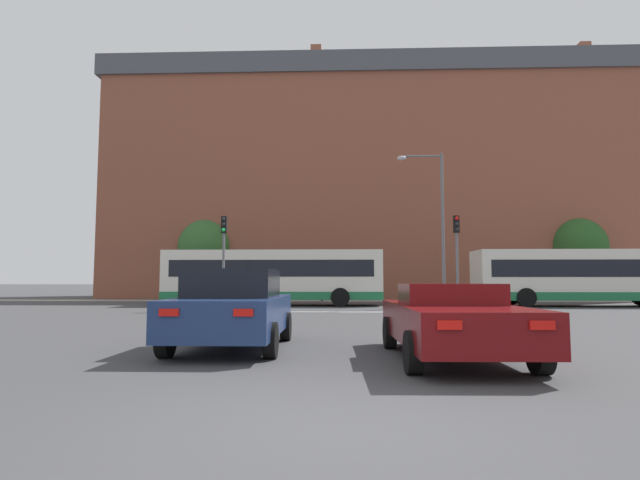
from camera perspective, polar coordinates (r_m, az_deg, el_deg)
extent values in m
plane|color=#3D3D3F|center=(4.84, 0.14, -21.02)|extent=(400.00, 400.00, 0.00)
cube|color=silver|center=(22.15, 1.69, -8.21)|extent=(8.02, 0.30, 0.01)
cube|color=gray|center=(34.64, 1.84, -6.95)|extent=(68.91, 2.50, 0.01)
cube|color=brown|center=(43.51, 6.91, 5.12)|extent=(44.52, 10.80, 17.52)
cube|color=#4C4F56|center=(46.12, 6.79, 16.94)|extent=(45.41, 11.24, 1.67)
cube|color=brown|center=(48.21, -14.19, 18.46)|extent=(0.90, 0.90, 2.06)
cube|color=brown|center=(45.00, -0.45, 20.06)|extent=(0.90, 0.90, 2.06)
cube|color=brown|center=(48.22, 13.11, 18.43)|extent=(0.90, 0.90, 2.06)
cube|color=brown|center=(49.71, 27.92, 18.14)|extent=(0.90, 0.90, 2.06)
cube|color=navy|center=(10.40, -9.84, -8.40)|extent=(1.96, 4.31, 0.71)
cube|color=black|center=(10.34, -9.84, -4.89)|extent=(1.68, 1.95, 0.56)
cylinder|color=black|center=(11.94, -13.00, -9.58)|extent=(0.22, 0.64, 0.64)
cylinder|color=black|center=(11.61, -3.94, -9.83)|extent=(0.22, 0.64, 0.64)
cylinder|color=black|center=(9.39, -17.23, -10.85)|extent=(0.22, 0.64, 0.64)
cylinder|color=black|center=(8.97, -5.68, -11.34)|extent=(0.22, 0.64, 0.64)
cube|color=red|center=(8.45, -16.87, -7.93)|extent=(0.32, 0.05, 0.12)
cube|color=red|center=(8.15, -8.74, -8.20)|extent=(0.32, 0.05, 0.12)
cube|color=#600C0F|center=(9.10, 14.86, -9.12)|extent=(2.00, 4.57, 0.63)
cube|color=#600C0F|center=(9.18, 14.63, -5.98)|extent=(1.67, 1.39, 0.36)
cylinder|color=black|center=(10.34, 7.96, -10.43)|extent=(0.23, 0.64, 0.64)
cylinder|color=black|center=(10.72, 17.92, -10.05)|extent=(0.23, 0.64, 0.64)
cylinder|color=black|center=(7.58, 10.60, -12.51)|extent=(0.23, 0.64, 0.64)
cylinder|color=black|center=(8.08, 23.84, -11.70)|extent=(0.23, 0.64, 0.64)
cube|color=red|center=(6.73, 14.58, -9.39)|extent=(0.32, 0.06, 0.12)
cube|color=red|center=(7.10, 24.05, -8.88)|extent=(0.32, 0.06, 0.12)
cube|color=silver|center=(28.01, -5.32, -4.00)|extent=(11.96, 2.60, 2.69)
cube|color=#1E7042|center=(28.02, -5.33, -6.30)|extent=(11.98, 2.62, 0.44)
cube|color=black|center=(28.02, -5.31, -3.30)|extent=(11.01, 2.63, 0.90)
cylinder|color=black|center=(29.04, 2.31, -6.40)|extent=(1.00, 0.28, 1.00)
cylinder|color=black|center=(26.54, 2.33, -6.56)|extent=(1.00, 0.28, 1.00)
cylinder|color=black|center=(29.94, -12.12, -6.25)|extent=(1.00, 0.28, 1.00)
cylinder|color=black|center=(27.53, -13.40, -6.37)|extent=(1.00, 0.28, 1.00)
cube|color=silver|center=(30.46, 28.00, -3.55)|extent=(11.61, 2.51, 2.67)
cube|color=#1E7042|center=(30.47, 28.08, -5.64)|extent=(11.63, 2.53, 0.44)
cube|color=black|center=(30.47, 27.97, -2.92)|extent=(10.68, 2.54, 0.90)
cylinder|color=black|center=(30.23, 20.90, -6.03)|extent=(1.00, 0.28, 1.00)
cylinder|color=black|center=(27.95, 22.49, -6.11)|extent=(1.00, 0.28, 1.00)
cylinder|color=slate|center=(23.81, -10.99, -3.55)|extent=(0.12, 0.12, 3.61)
cube|color=black|center=(23.95, -10.91, 1.72)|extent=(0.26, 0.20, 0.80)
sphere|color=black|center=(23.86, -10.97, 2.37)|extent=(0.17, 0.17, 0.17)
sphere|color=black|center=(23.83, -10.98, 1.76)|extent=(0.17, 0.17, 0.17)
sphere|color=#1ED14C|center=(23.80, -10.99, 1.15)|extent=(0.17, 0.17, 0.17)
cylinder|color=slate|center=(23.86, 15.42, -3.49)|extent=(0.12, 0.12, 3.59)
cube|color=black|center=(24.00, 15.31, 1.75)|extent=(0.26, 0.20, 0.80)
sphere|color=red|center=(23.90, 15.37, 2.40)|extent=(0.17, 0.17, 0.17)
sphere|color=black|center=(23.87, 15.38, 1.79)|extent=(0.17, 0.17, 0.17)
sphere|color=black|center=(23.85, 15.39, 1.18)|extent=(0.17, 0.17, 0.17)
cylinder|color=slate|center=(26.65, 13.87, 1.19)|extent=(0.16, 0.16, 8.07)
cylinder|color=slate|center=(27.12, 11.52, 9.38)|extent=(2.08, 0.10, 0.10)
ellipsoid|color=#B2B2B7|center=(26.95, 9.31, 9.22)|extent=(0.50, 0.36, 0.22)
cylinder|color=black|center=(33.95, 0.29, -6.31)|extent=(0.13, 0.13, 0.82)
cylinder|color=black|center=(34.10, 0.17, -6.30)|extent=(0.13, 0.13, 0.82)
cube|color=#B21E23|center=(34.01, 0.23, -5.06)|extent=(0.37, 0.46, 0.65)
sphere|color=tan|center=(34.01, 0.23, -4.30)|extent=(0.25, 0.25, 0.25)
cylinder|color=#4C3823|center=(41.57, 27.61, -4.52)|extent=(0.36, 0.36, 2.21)
ellipsoid|color=#285623|center=(41.65, 27.46, -0.67)|extent=(3.99, 3.99, 4.19)
cylinder|color=#4C3823|center=(39.11, -13.08, -4.97)|extent=(0.36, 0.36, 2.19)
ellipsoid|color=#33662D|center=(39.19, -13.00, -0.84)|extent=(4.07, 4.07, 4.27)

